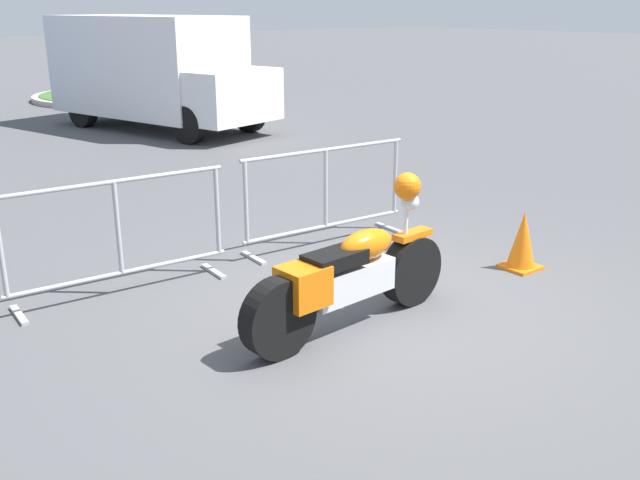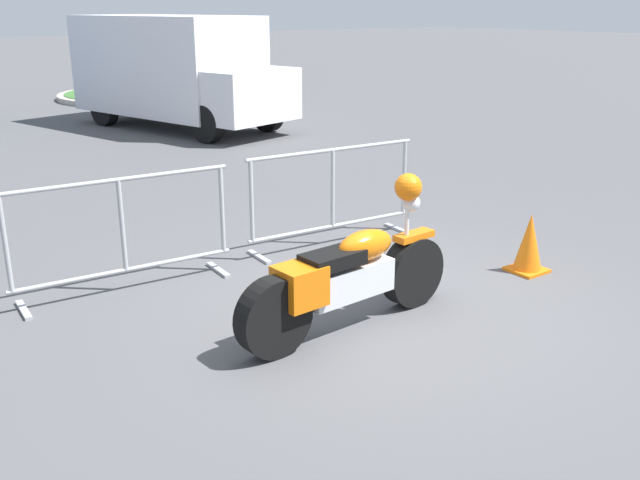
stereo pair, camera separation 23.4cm
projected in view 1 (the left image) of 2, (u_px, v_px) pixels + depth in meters
ground_plane at (387, 310)px, 6.18m from camera, size 120.00×120.00×0.00m
motorcycle at (350, 275)px, 5.71m from camera, size 2.12×0.38×1.20m
crowd_barrier_near at (119, 236)px, 6.37m from camera, size 2.07×0.54×1.07m
crowd_barrier_far at (326, 195)px, 7.74m from camera, size 2.07×0.54×1.07m
delivery_van at (155, 69)px, 14.88m from camera, size 3.22×5.34×2.31m
planter_island at (118, 87)px, 20.18m from camera, size 4.72×4.72×1.11m
traffic_cone at (523, 241)px, 7.08m from camera, size 0.34×0.34×0.59m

